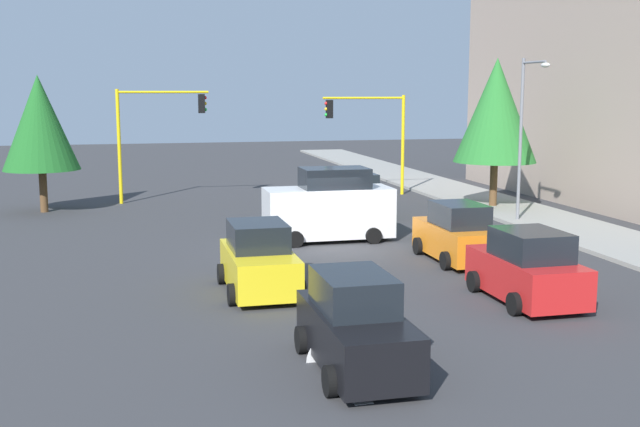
{
  "coord_description": "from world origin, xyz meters",
  "views": [
    {
      "loc": [
        26.28,
        -6.98,
        5.65
      ],
      "look_at": [
        -1.1,
        -0.3,
        1.2
      ],
      "focal_mm": 43.78,
      "sensor_mm": 36.0,
      "label": 1
    }
  ],
  "objects_px": {
    "traffic_signal_far_right": "(155,123)",
    "car_black": "(355,326)",
    "car_red": "(527,269)",
    "car_orange": "(457,235)",
    "street_lamp_curbside": "(526,122)",
    "tree_opposite_side": "(40,123)",
    "car_green": "(356,196)",
    "tree_roadside_mid": "(496,111)",
    "car_yellow": "(259,261)",
    "traffic_signal_far_left": "(371,125)",
    "delivery_van_white": "(329,207)"
  },
  "relations": [
    {
      "from": "car_orange",
      "to": "tree_roadside_mid",
      "type": "bearing_deg",
      "value": 148.36
    },
    {
      "from": "tree_roadside_mid",
      "to": "delivery_van_white",
      "type": "height_order",
      "value": "tree_roadside_mid"
    },
    {
      "from": "car_green",
      "to": "car_orange",
      "type": "bearing_deg",
      "value": 3.44
    },
    {
      "from": "street_lamp_curbside",
      "to": "tree_roadside_mid",
      "type": "bearing_deg",
      "value": 169.67
    },
    {
      "from": "delivery_van_white",
      "to": "car_red",
      "type": "xyz_separation_m",
      "value": [
        9.68,
        3.03,
        -0.38
      ]
    },
    {
      "from": "car_red",
      "to": "car_green",
      "type": "xyz_separation_m",
      "value": [
        -15.16,
        -0.39,
        0.0
      ]
    },
    {
      "from": "tree_opposite_side",
      "to": "car_red",
      "type": "height_order",
      "value": "tree_opposite_side"
    },
    {
      "from": "car_red",
      "to": "car_orange",
      "type": "bearing_deg",
      "value": 177.67
    },
    {
      "from": "traffic_signal_far_left",
      "to": "tree_roadside_mid",
      "type": "xyz_separation_m",
      "value": [
        6.0,
        4.34,
        0.87
      ]
    },
    {
      "from": "traffic_signal_far_left",
      "to": "car_black",
      "type": "xyz_separation_m",
      "value": [
        25.56,
        -8.3,
        -2.95
      ]
    },
    {
      "from": "tree_roadside_mid",
      "to": "car_black",
      "type": "distance_m",
      "value": 23.6
    },
    {
      "from": "car_red",
      "to": "car_orange",
      "type": "relative_size",
      "value": 0.99
    },
    {
      "from": "delivery_van_white",
      "to": "traffic_signal_far_left",
      "type": "bearing_deg",
      "value": 155.87
    },
    {
      "from": "car_black",
      "to": "car_orange",
      "type": "height_order",
      "value": "same"
    },
    {
      "from": "street_lamp_curbside",
      "to": "tree_opposite_side",
      "type": "xyz_separation_m",
      "value": [
        -8.39,
        -20.2,
        -0.18
      ]
    },
    {
      "from": "car_red",
      "to": "street_lamp_curbside",
      "type": "bearing_deg",
      "value": 152.46
    },
    {
      "from": "traffic_signal_far_left",
      "to": "car_red",
      "type": "relative_size",
      "value": 1.38
    },
    {
      "from": "car_red",
      "to": "car_orange",
      "type": "distance_m",
      "value": 5.17
    },
    {
      "from": "traffic_signal_far_right",
      "to": "car_orange",
      "type": "relative_size",
      "value": 1.45
    },
    {
      "from": "tree_opposite_side",
      "to": "car_green",
      "type": "distance_m",
      "value": 15.0
    },
    {
      "from": "tree_roadside_mid",
      "to": "car_yellow",
      "type": "relative_size",
      "value": 1.83
    },
    {
      "from": "traffic_signal_far_left",
      "to": "tree_opposite_side",
      "type": "bearing_deg",
      "value": -83.15
    },
    {
      "from": "traffic_signal_far_left",
      "to": "delivery_van_white",
      "type": "bearing_deg",
      "value": -24.13
    },
    {
      "from": "traffic_signal_far_left",
      "to": "street_lamp_curbside",
      "type": "xyz_separation_m",
      "value": [
        10.39,
        3.54,
        0.51
      ]
    },
    {
      "from": "car_yellow",
      "to": "car_red",
      "type": "relative_size",
      "value": 1.0
    },
    {
      "from": "traffic_signal_far_left",
      "to": "street_lamp_curbside",
      "type": "distance_m",
      "value": 10.99
    },
    {
      "from": "traffic_signal_far_right",
      "to": "delivery_van_white",
      "type": "bearing_deg",
      "value": 26.51
    },
    {
      "from": "car_green",
      "to": "car_red",
      "type": "bearing_deg",
      "value": 1.48
    },
    {
      "from": "car_black",
      "to": "car_green",
      "type": "bearing_deg",
      "value": 163.71
    },
    {
      "from": "traffic_signal_far_left",
      "to": "car_orange",
      "type": "distance_m",
      "value": 16.91
    },
    {
      "from": "traffic_signal_far_right",
      "to": "car_orange",
      "type": "xyz_separation_m",
      "value": [
        16.51,
        9.23,
        -3.15
      ]
    },
    {
      "from": "traffic_signal_far_right",
      "to": "car_yellow",
      "type": "relative_size",
      "value": 1.46
    },
    {
      "from": "tree_opposite_side",
      "to": "car_green",
      "type": "relative_size",
      "value": 1.55
    },
    {
      "from": "street_lamp_curbside",
      "to": "car_green",
      "type": "distance_m",
      "value": 8.14
    },
    {
      "from": "car_yellow",
      "to": "car_black",
      "type": "bearing_deg",
      "value": 7.87
    },
    {
      "from": "tree_roadside_mid",
      "to": "delivery_van_white",
      "type": "distance_m",
      "value": 11.93
    },
    {
      "from": "traffic_signal_far_left",
      "to": "delivery_van_white",
      "type": "relative_size",
      "value": 1.13
    },
    {
      "from": "delivery_van_white",
      "to": "car_yellow",
      "type": "relative_size",
      "value": 1.22
    },
    {
      "from": "delivery_van_white",
      "to": "car_green",
      "type": "distance_m",
      "value": 6.1
    },
    {
      "from": "tree_opposite_side",
      "to": "car_black",
      "type": "distance_m",
      "value": 25.21
    },
    {
      "from": "traffic_signal_far_left",
      "to": "car_yellow",
      "type": "distance_m",
      "value": 21.28
    },
    {
      "from": "car_yellow",
      "to": "car_red",
      "type": "height_order",
      "value": "same"
    },
    {
      "from": "tree_opposite_side",
      "to": "delivery_van_white",
      "type": "relative_size",
      "value": 1.33
    },
    {
      "from": "street_lamp_curbside",
      "to": "car_orange",
      "type": "relative_size",
      "value": 1.77
    },
    {
      "from": "car_black",
      "to": "tree_roadside_mid",
      "type": "bearing_deg",
      "value": 147.13
    },
    {
      "from": "car_green",
      "to": "traffic_signal_far_right",
      "type": "bearing_deg",
      "value": -127.06
    },
    {
      "from": "traffic_signal_far_right",
      "to": "car_black",
      "type": "bearing_deg",
      "value": 6.83
    },
    {
      "from": "tree_roadside_mid",
      "to": "car_yellow",
      "type": "distance_m",
      "value": 19.14
    },
    {
      "from": "car_black",
      "to": "car_orange",
      "type": "bearing_deg",
      "value": 145.74
    },
    {
      "from": "car_green",
      "to": "tree_opposite_side",
      "type": "bearing_deg",
      "value": -107.97
    }
  ]
}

